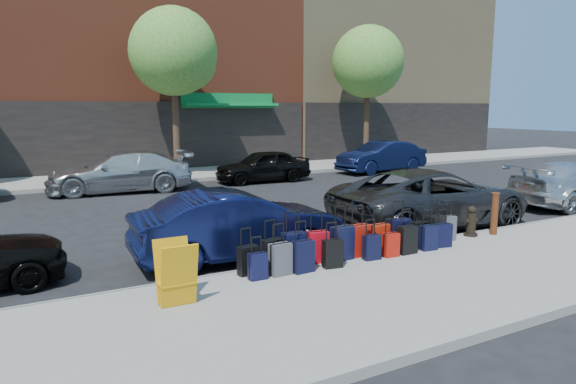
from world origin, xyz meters
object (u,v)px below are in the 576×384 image
car_far_2 (263,166)px  tree_right (370,64)px  display_rack (176,274)px  car_far_3 (381,157)px  tree_center (177,54)px  bollard (495,213)px  fire_hydrant (471,222)px  suitcase_front_5 (359,240)px  car_near_2 (431,198)px  car_near_1 (239,225)px  car_far_1 (120,172)px

car_far_2 → tree_right: bearing=113.1°
display_rack → car_far_3: size_ratio=0.21×
tree_center → bollard: size_ratio=7.24×
fire_hydrant → car_far_3: 13.15m
suitcase_front_5 → display_rack: size_ratio=1.06×
tree_center → suitcase_front_5: 15.14m
car_near_2 → suitcase_front_5: bearing=116.7°
car_far_3 → car_near_1: bearing=-53.6°
car_far_2 → car_far_3: size_ratio=0.87×
suitcase_front_5 → tree_center: bearing=87.7°
car_near_1 → car_far_2: (5.36, 9.86, -0.04)m
suitcase_front_5 → fire_hydrant: 3.32m
bollard → car_near_2: bearing=98.3°
car_far_1 → car_far_2: 5.82m
suitcase_front_5 → bollard: bearing=-0.7°
fire_hydrant → car_near_2: car_near_2 is taller
bollard → car_far_2: 11.40m
car_far_2 → car_near_2: bearing=3.8°
tree_right → fire_hydrant: size_ratio=10.23×
car_near_2 → car_far_3: 11.59m
bollard → car_far_3: size_ratio=0.22×
car_near_1 → car_far_3: size_ratio=0.95×
fire_hydrant → car_far_3: bearing=63.2°
display_rack → car_near_1: size_ratio=0.22×
bollard → car_far_1: (-6.35, 11.60, 0.09)m
bollard → tree_right: bearing=63.1°
tree_center → tree_right: same height
tree_center → fire_hydrant: bearing=-79.6°
display_rack → car_near_1: car_near_1 is taller
tree_right → car_near_1: bearing=-135.8°
car_near_2 → car_far_1: car_near_2 is taller
tree_right → bollard: (-7.30, -14.38, -4.74)m
car_near_1 → car_far_1: 10.08m
fire_hydrant → car_far_2: 11.22m
car_far_1 → car_near_2: bearing=38.4°
fire_hydrant → bollard: 0.63m
tree_right → suitcase_front_5: 18.82m
fire_hydrant → car_near_1: 5.49m
tree_right → car_far_2: (-7.84, -2.99, -4.73)m
tree_center → car_far_2: 6.19m
bollard → car_near_2: car_near_2 is taller
suitcase_front_5 → car_near_1: car_near_1 is taller
car_near_2 → car_far_3: bearing=-31.2°
suitcase_front_5 → tree_right: bearing=52.5°
fire_hydrant → car_far_2: (0.04, 11.22, 0.21)m
tree_right → car_far_3: tree_right is taller
tree_center → car_far_2: tree_center is taller
car_near_1 → car_far_3: bearing=-47.3°
tree_center → car_far_1: (-3.15, -2.78, -4.66)m
tree_center → car_far_1: tree_center is taller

